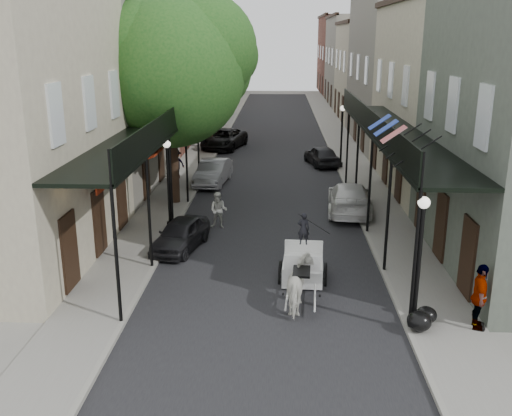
# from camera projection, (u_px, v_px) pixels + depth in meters

# --- Properties ---
(ground) EXTENTS (140.00, 140.00, 0.00)m
(ground) POSITION_uv_depth(u_px,v_px,m) (266.00, 296.00, 17.74)
(ground) COLOR gray
(ground) RESTS_ON ground
(road) EXTENTS (8.00, 90.00, 0.01)m
(road) POSITION_uv_depth(u_px,v_px,m) (274.00, 161.00, 36.87)
(road) COLOR black
(road) RESTS_ON ground
(sidewalk_left) EXTENTS (2.20, 90.00, 0.12)m
(sidewalk_left) POSITION_uv_depth(u_px,v_px,m) (197.00, 160.00, 37.06)
(sidewalk_left) COLOR gray
(sidewalk_left) RESTS_ON ground
(sidewalk_right) EXTENTS (2.20, 90.00, 0.12)m
(sidewalk_right) POSITION_uv_depth(u_px,v_px,m) (351.00, 161.00, 36.66)
(sidewalk_right) COLOR gray
(sidewalk_right) RESTS_ON ground
(building_row_left) EXTENTS (5.00, 80.00, 10.50)m
(building_row_left) POSITION_uv_depth(u_px,v_px,m) (168.00, 69.00, 45.27)
(building_row_left) COLOR #BBB295
(building_row_left) RESTS_ON ground
(building_row_right) EXTENTS (5.00, 80.00, 10.50)m
(building_row_right) POSITION_uv_depth(u_px,v_px,m) (385.00, 70.00, 44.58)
(building_row_right) COLOR slate
(building_row_right) RESTS_ON ground
(gallery_left) EXTENTS (2.20, 18.05, 4.88)m
(gallery_left) POSITION_uv_depth(u_px,v_px,m) (154.00, 130.00, 23.44)
(gallery_left) COLOR black
(gallery_left) RESTS_ON sidewalk_left
(gallery_right) EXTENTS (2.20, 18.05, 4.88)m
(gallery_right) POSITION_uv_depth(u_px,v_px,m) (389.00, 132.00, 23.06)
(gallery_right) COLOR black
(gallery_right) RESTS_ON sidewalk_right
(tree_near) EXTENTS (7.31, 6.80, 9.63)m
(tree_near) POSITION_uv_depth(u_px,v_px,m) (179.00, 66.00, 25.77)
(tree_near) COLOR #382619
(tree_near) RESTS_ON sidewalk_left
(tree_far) EXTENTS (6.45, 6.00, 8.61)m
(tree_far) POSITION_uv_depth(u_px,v_px,m) (214.00, 65.00, 39.35)
(tree_far) COLOR #382619
(tree_far) RESTS_ON sidewalk_left
(lamppost_right_near) EXTENTS (0.32, 0.32, 3.71)m
(lamppost_right_near) POSITION_uv_depth(u_px,v_px,m) (419.00, 261.00, 15.07)
(lamppost_right_near) COLOR black
(lamppost_right_near) RESTS_ON sidewalk_right
(lamppost_left) EXTENTS (0.32, 0.32, 3.71)m
(lamppost_left) POSITION_uv_depth(u_px,v_px,m) (168.00, 183.00, 23.05)
(lamppost_left) COLOR black
(lamppost_left) RESTS_ON sidewalk_left
(lamppost_right_far) EXTENTS (0.32, 0.32, 3.71)m
(lamppost_right_far) POSITION_uv_depth(u_px,v_px,m) (342.00, 136.00, 34.20)
(lamppost_right_far) COLOR black
(lamppost_right_far) RESTS_ON sidewalk_right
(horse) EXTENTS (0.93, 1.85, 1.52)m
(horse) POSITION_uv_depth(u_px,v_px,m) (301.00, 285.00, 16.71)
(horse) COLOR silver
(horse) RESTS_ON ground
(carriage) EXTENTS (1.67, 2.32, 2.54)m
(carriage) POSITION_uv_depth(u_px,v_px,m) (303.00, 249.00, 18.90)
(carriage) COLOR black
(carriage) RESTS_ON ground
(pedestrian_walking) EXTENTS (0.84, 0.70, 1.55)m
(pedestrian_walking) POSITION_uv_depth(u_px,v_px,m) (219.00, 210.00, 23.86)
(pedestrian_walking) COLOR beige
(pedestrian_walking) RESTS_ON ground
(pedestrian_sidewalk_left) EXTENTS (1.20, 1.16, 1.64)m
(pedestrian_sidewalk_left) POSITION_uv_depth(u_px,v_px,m) (176.00, 164.00, 31.74)
(pedestrian_sidewalk_left) COLOR gray
(pedestrian_sidewalk_left) RESTS_ON sidewalk_left
(pedestrian_sidewalk_right) EXTENTS (0.69, 1.17, 1.86)m
(pedestrian_sidewalk_right) POSITION_uv_depth(u_px,v_px,m) (480.00, 297.00, 15.29)
(pedestrian_sidewalk_right) COLOR gray
(pedestrian_sidewalk_right) RESTS_ON sidewalk_right
(car_left_near) EXTENTS (2.13, 3.68, 1.18)m
(car_left_near) POSITION_uv_depth(u_px,v_px,m) (181.00, 234.00, 21.53)
(car_left_near) COLOR black
(car_left_near) RESTS_ON ground
(car_left_mid) EXTENTS (1.84, 4.15, 1.32)m
(car_left_mid) POSITION_uv_depth(u_px,v_px,m) (213.00, 172.00, 31.07)
(car_left_mid) COLOR #9E9DA2
(car_left_mid) RESTS_ON ground
(car_left_far) EXTENTS (3.38, 5.40, 1.39)m
(car_left_far) POSITION_uv_depth(u_px,v_px,m) (224.00, 139.00, 40.91)
(car_left_far) COLOR black
(car_left_far) RESTS_ON ground
(car_right_near) EXTENTS (2.32, 4.88, 1.37)m
(car_right_near) POSITION_uv_depth(u_px,v_px,m) (349.00, 198.00, 26.01)
(car_right_near) COLOR silver
(car_right_near) RESTS_ON ground
(car_right_far) EXTENTS (2.29, 3.96, 1.27)m
(car_right_far) POSITION_uv_depth(u_px,v_px,m) (321.00, 155.00, 35.61)
(car_right_far) COLOR black
(car_right_far) RESTS_ON ground
(trash_bags) EXTENTS (0.92, 1.07, 0.57)m
(trash_bags) POSITION_uv_depth(u_px,v_px,m) (422.00, 319.00, 15.52)
(trash_bags) COLOR black
(trash_bags) RESTS_ON sidewalk_right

